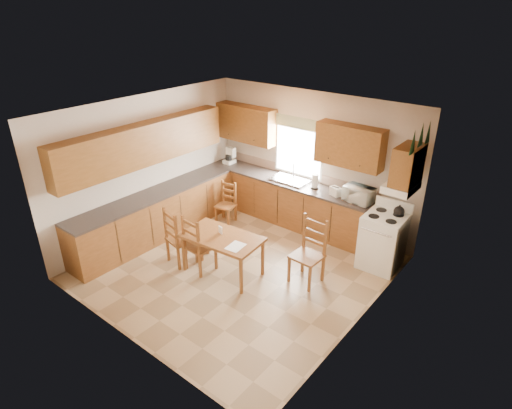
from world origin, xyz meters
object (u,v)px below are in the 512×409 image
Objects in this scene: dining_table at (223,254)px; chair_far_right at (307,252)px; chair_near_left at (181,236)px; microwave at (359,194)px; chair_near_right at (200,243)px; chair_far_left at (226,203)px; stove at (382,242)px.

dining_table is 1.42m from chair_far_right.
chair_near_left is at bearing -170.54° from dining_table.
microwave is 2.94m from chair_near_right.
chair_far_left reaches higher than dining_table.
microwave reaches higher than chair_near_left.
microwave is 3.24m from chair_near_left.
chair_far_right is (-0.75, -1.20, 0.08)m from stove.
chair_near_right is at bearing -71.93° from chair_far_left.
microwave is at bearing -121.65° from chair_near_right.
microwave is at bearing 53.27° from dining_table.
microwave reaches higher than dining_table.
chair_far_right reaches higher than chair_near_right.
dining_table is 1.53× the size of chair_far_left.
chair_far_left is at bearing 165.80° from chair_far_right.
chair_near_left is 2.20m from chair_far_right.
chair_far_right is (-0.09, -1.53, -0.51)m from microwave.
stove is 0.95m from microwave.
chair_far_right reaches higher than stove.
stove is at bearing -131.29° from chair_near_left.
stove is at bearing 37.50° from dining_table.
chair_far_left is at bearing 125.39° from dining_table.
stove is 0.73× the size of dining_table.
dining_table is at bearing -117.22° from microwave.
dining_table is 1.26× the size of chair_near_left.
chair_near_left is 1.00× the size of chair_near_right.
chair_near_left is (-2.78, -2.07, 0.04)m from stove.
chair_near_left is at bearing -154.41° from chair_far_right.
dining_table is at bearing -151.29° from chair_near_right.
stove is at bearing -21.89° from microwave.
chair_near_left is at bearing -85.69° from chair_far_left.
chair_far_right is (1.24, 0.66, 0.20)m from dining_table.
chair_far_left is at bearing -57.69° from chair_near_right.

